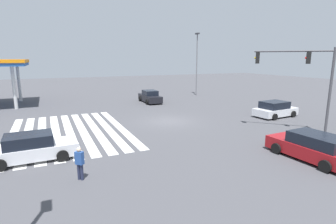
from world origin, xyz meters
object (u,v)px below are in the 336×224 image
Objects in this scene: car_3 at (31,148)px; street_light_pole_b at (197,59)px; car_0 at (150,97)px; pedestrian at (80,162)px; car_2 at (313,147)px; traffic_signal_mast at (307,73)px; car_1 at (275,109)px.

street_light_pole_b is (-18.51, 21.41, 4.68)m from car_3.
car_0 is 2.98× the size of pedestrian.
car_0 is 0.97× the size of car_2.
traffic_signal_mast is 6.62m from car_1.
car_3 is at bearing -177.48° from car_1.
car_3 is 28.68m from street_light_pole_b.
street_light_pole_b is at bearing -54.15° from traffic_signal_mast.
car_1 is 20.69m from car_3.
pedestrian is (-2.78, -11.81, 0.14)m from car_2.
car_2 is at bearing -131.11° from car_1.
traffic_signal_mast is 0.68× the size of street_light_pole_b.
car_1 and car_2 have the same top height.
car_0 is at bearing 47.99° from car_3.
pedestrian is at bearing 152.05° from car_0.
pedestrian is 0.17× the size of street_light_pole_b.
traffic_signal_mast is at bearing -41.59° from pedestrian.
pedestrian is (3.60, 2.11, 0.17)m from car_3.
car_0 is 21.67m from pedestrian.
car_1 is 19.41m from pedestrian.
traffic_signal_mast is 18.82m from car_0.
car_2 is at bearing -175.46° from car_0.
car_1 is at bearing 4.73° from car_3.
street_light_pole_b is (-3.21, 8.67, 4.66)m from car_0.
car_2 is 1.01× the size of car_3.
car_0 reaches higher than car_3.
car_3 is at bearing 141.62° from car_0.
car_2 is (21.67, 1.19, 0.01)m from car_0.
traffic_signal_mast is 1.35× the size of car_0.
car_0 is 10.35m from street_light_pole_b.
car_1 is 16.69m from street_light_pole_b.
traffic_signal_mast is at bearing -9.72° from car_3.
car_3 is 0.52× the size of street_light_pole_b.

